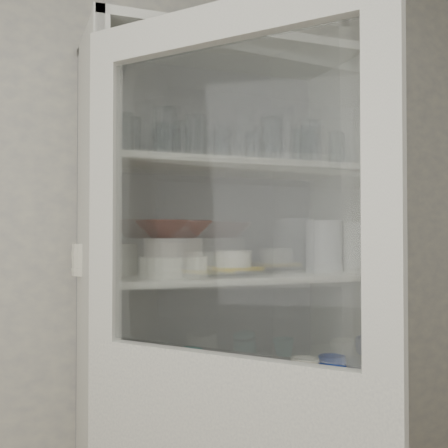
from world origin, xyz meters
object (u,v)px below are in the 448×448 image
object	(u,v)px
plate_stack_back	(105,259)
mug_teal	(235,368)
terracotta_bowl	(174,229)
glass_platter	(233,272)
pantry_cabinet	(218,359)
white_canister	(146,369)
goblet_0	(161,143)
yellow_trivet	(233,268)
grey_bowl_stack	(324,246)
measuring_cups	(156,389)
goblet_2	(260,147)
white_ramekin	(233,258)
teal_jar	(191,367)
cream_bowl	(174,247)
cupboard_door	(224,445)
mug_blue	(332,367)
mug_white	(305,371)
plate_stack_front	(174,267)
goblet_1	(215,148)
goblet_3	(309,149)

from	to	relation	value
plate_stack_back	mug_teal	distance (m)	0.63
terracotta_bowl	glass_platter	distance (m)	0.28
pantry_cabinet	white_canister	world-z (taller)	pantry_cabinet
goblet_0	plate_stack_back	xyz separation A→B (m)	(-0.20, 0.03, -0.43)
pantry_cabinet	yellow_trivet	distance (m)	0.36
yellow_trivet	white_canister	bearing A→B (deg)	165.81
grey_bowl_stack	measuring_cups	size ratio (longest dim) A/B	2.06
goblet_2	white_ramekin	size ratio (longest dim) A/B	1.33
white_ramekin	goblet_2	bearing A→B (deg)	35.89
white_canister	teal_jar	bearing A→B (deg)	7.26
plate_stack_back	terracotta_bowl	size ratio (longest dim) A/B	0.94
glass_platter	plate_stack_back	bearing A→B (deg)	159.55
cream_bowl	white_ramekin	size ratio (longest dim) A/B	1.46
cream_bowl	white_canister	bearing A→B (deg)	126.32
cupboard_door	white_ramekin	xyz separation A→B (m)	(0.25, 0.54, 0.45)
terracotta_bowl	mug_teal	distance (m)	0.59
glass_platter	mug_blue	xyz separation A→B (m)	(0.39, -0.03, -0.37)
yellow_trivet	measuring_cups	bearing A→B (deg)	-178.19
mug_white	glass_platter	bearing A→B (deg)	179.85
plate_stack_front	plate_stack_back	bearing A→B (deg)	137.90
goblet_0	mug_white	bearing A→B (deg)	-23.16
pantry_cabinet	plate_stack_back	size ratio (longest dim) A/B	8.98
pantry_cabinet	white_canister	bearing A→B (deg)	-175.34
plate_stack_back	grey_bowl_stack	distance (m)	0.83
cupboard_door	mug_white	xyz separation A→B (m)	(0.50, 0.47, 0.04)
plate_stack_front	yellow_trivet	size ratio (longest dim) A/B	1.47
goblet_2	yellow_trivet	bearing A→B (deg)	-144.11
terracotta_bowl	yellow_trivet	size ratio (longest dim) A/B	1.57
mug_white	white_canister	size ratio (longest dim) A/B	0.73
plate_stack_front	white_ramekin	bearing A→B (deg)	5.32
goblet_1	grey_bowl_stack	xyz separation A→B (m)	(0.41, -0.11, -0.38)
cupboard_door	goblet_2	xyz separation A→B (m)	(0.40, 0.66, 0.88)
white_ramekin	mug_teal	size ratio (longest dim) A/B	1.43
cupboard_door	mug_teal	size ratio (longest dim) A/B	21.04
goblet_2	terracotta_bowl	size ratio (longest dim) A/B	0.72
goblet_3	white_ramekin	distance (m)	0.59
mug_blue	teal_jar	size ratio (longest dim) A/B	0.95
mug_white	measuring_cups	bearing A→B (deg)	-170.80
goblet_0	plate_stack_front	distance (m)	0.47
grey_bowl_stack	mug_teal	distance (m)	0.58
cream_bowl	measuring_cups	size ratio (longest dim) A/B	2.05
measuring_cups	white_canister	xyz separation A→B (m)	(-0.01, 0.09, 0.05)
teal_jar	plate_stack_back	bearing A→B (deg)	168.32
pantry_cabinet	plate_stack_back	bearing A→B (deg)	171.41
terracotta_bowl	mug_teal	world-z (taller)	terracotta_bowl
goblet_3	measuring_cups	size ratio (longest dim) A/B	1.93
goblet_1	teal_jar	distance (m)	0.82
cream_bowl	teal_jar	world-z (taller)	cream_bowl
goblet_2	goblet_3	bearing A→B (deg)	-1.32
goblet_0	grey_bowl_stack	size ratio (longest dim) A/B	0.83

